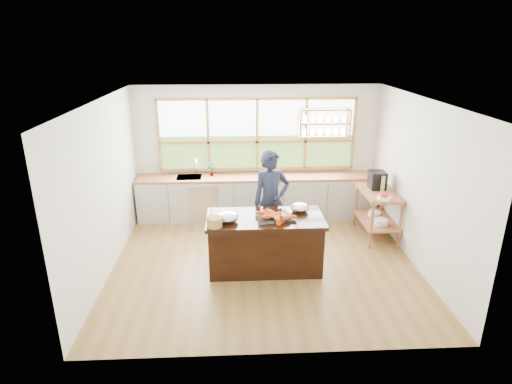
{
  "coord_description": "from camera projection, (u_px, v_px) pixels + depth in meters",
  "views": [
    {
      "loc": [
        -0.45,
        -6.39,
        3.56
      ],
      "look_at": [
        -0.13,
        0.15,
        1.2
      ],
      "focal_mm": 30.0,
      "sensor_mm": 36.0,
      "label": 1
    }
  ],
  "objects": [
    {
      "name": "wicker_basket",
      "position": [
        214.0,
        222.0,
        6.38
      ],
      "size": [
        0.23,
        0.23,
        0.15
      ],
      "primitive_type": "cylinder",
      "color": "#9C7446",
      "rests_on": "island"
    },
    {
      "name": "ground_plane",
      "position": [
        264.0,
        261.0,
        7.24
      ],
      "size": [
        5.0,
        5.0,
        0.0
      ],
      "primitive_type": "plane",
      "color": "olive"
    },
    {
      "name": "right_shelf_unit",
      "position": [
        378.0,
        206.0,
        7.97
      ],
      "size": [
        0.62,
        1.1,
        0.9
      ],
      "color": "#A85834",
      "rests_on": "ground_plane"
    },
    {
      "name": "cook",
      "position": [
        271.0,
        201.0,
        7.41
      ],
      "size": [
        0.74,
        0.58,
        1.79
      ],
      "primitive_type": "imported",
      "rotation": [
        0.0,
        0.0,
        0.24
      ],
      "color": "#191F36",
      "rests_on": "ground_plane"
    },
    {
      "name": "mixing_bowl_left",
      "position": [
        228.0,
        217.0,
        6.56
      ],
      "size": [
        0.33,
        0.33,
        0.16
      ],
      "primitive_type": "ellipsoid",
      "color": "silver",
      "rests_on": "island"
    },
    {
      "name": "espresso_machine",
      "position": [
        377.0,
        180.0,
        7.98
      ],
      "size": [
        0.29,
        0.31,
        0.33
      ],
      "primitive_type": "cube",
      "rotation": [
        0.0,
        0.0,
        0.01
      ],
      "color": "black",
      "rests_on": "right_shelf_unit"
    },
    {
      "name": "mixing_bowl_right",
      "position": [
        300.0,
        208.0,
        6.95
      ],
      "size": [
        0.3,
        0.3,
        0.14
      ],
      "primitive_type": "ellipsoid",
      "color": "silver",
      "rests_on": "island"
    },
    {
      "name": "slate_board",
      "position": [
        275.0,
        218.0,
        6.68
      ],
      "size": [
        0.61,
        0.5,
        0.02
      ],
      "primitive_type": "cube",
      "rotation": [
        0.0,
        0.0,
        0.19
      ],
      "color": "black",
      "rests_on": "island"
    },
    {
      "name": "back_counter",
      "position": [
        257.0,
        196.0,
        8.9
      ],
      "size": [
        4.9,
        0.63,
        0.9
      ],
      "color": "#B7B6AC",
      "rests_on": "ground_plane"
    },
    {
      "name": "parchment_roll",
      "position": [
        213.0,
        213.0,
        6.79
      ],
      "size": [
        0.1,
        0.31,
        0.08
      ],
      "primitive_type": "cylinder",
      "rotation": [
        1.57,
        0.0,
        0.08
      ],
      "color": "silver",
      "rests_on": "island"
    },
    {
      "name": "fruit_bowl",
      "position": [
        384.0,
        197.0,
        7.49
      ],
      "size": [
        0.24,
        0.24,
        0.11
      ],
      "color": "white",
      "rests_on": "right_shelf_unit"
    },
    {
      "name": "wine_glass",
      "position": [
        284.0,
        213.0,
        6.49
      ],
      "size": [
        0.08,
        0.08,
        0.22
      ],
      "color": "white",
      "rests_on": "island"
    },
    {
      "name": "lobster_pile",
      "position": [
        275.0,
        216.0,
        6.65
      ],
      "size": [
        0.55,
        0.48,
        0.08
      ],
      "color": "#CF4202",
      "rests_on": "slate_board"
    },
    {
      "name": "cutting_board",
      "position": [
        268.0,
        175.0,
        8.76
      ],
      "size": [
        0.46,
        0.39,
        0.01
      ],
      "primitive_type": "cube",
      "rotation": [
        0.0,
        0.0,
        0.25
      ],
      "color": "green",
      "rests_on": "back_counter"
    },
    {
      "name": "room_shell",
      "position": [
        264.0,
        153.0,
        7.12
      ],
      "size": [
        5.02,
        4.52,
        2.71
      ],
      "color": "silver",
      "rests_on": "ground_plane"
    },
    {
      "name": "island",
      "position": [
        265.0,
        243.0,
        6.89
      ],
      "size": [
        1.85,
        0.9,
        0.9
      ],
      "color": "black",
      "rests_on": "ground_plane"
    },
    {
      "name": "potted_plant",
      "position": [
        211.0,
        169.0,
        8.71
      ],
      "size": [
        0.18,
        0.15,
        0.3
      ],
      "primitive_type": "imported",
      "rotation": [
        0.0,
        0.0,
        0.36
      ],
      "color": "slate",
      "rests_on": "back_counter"
    },
    {
      "name": "wine_bottle",
      "position": [
        383.0,
        184.0,
        7.82
      ],
      "size": [
        0.08,
        0.08,
        0.29
      ],
      "primitive_type": "cylinder",
      "rotation": [
        0.0,
        0.0,
        0.16
      ],
      "color": "#8DAE53",
      "rests_on": "right_shelf_unit"
    }
  ]
}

